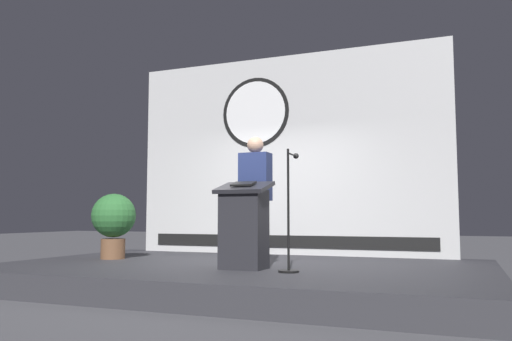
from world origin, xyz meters
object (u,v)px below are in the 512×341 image
object	(u,v)px
microphone_stand	(290,229)
potted_plant	(114,219)
podium	(244,226)
speaker_person	(255,199)

from	to	relation	value
microphone_stand	potted_plant	distance (m)	3.14
podium	potted_plant	bearing A→B (deg)	165.03
podium	microphone_stand	size ratio (longest dim) A/B	0.76
speaker_person	microphone_stand	bearing A→B (deg)	-41.55
speaker_person	potted_plant	distance (m)	2.40
speaker_person	potted_plant	xyz separation A→B (m)	(-2.38, 0.17, -0.28)
speaker_person	microphone_stand	size ratio (longest dim) A/B	1.19
podium	speaker_person	size ratio (longest dim) A/B	0.64
speaker_person	microphone_stand	xyz separation A→B (m)	(0.66, -0.59, -0.38)
microphone_stand	podium	bearing A→B (deg)	170.18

